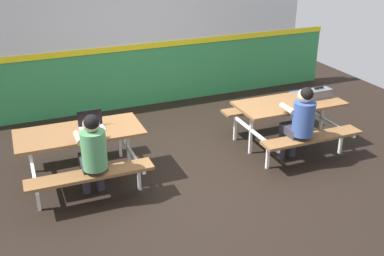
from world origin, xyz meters
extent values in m
cube|color=black|center=(0.00, 0.00, -0.01)|extent=(10.00, 10.00, 0.02)
cube|color=#338C4C|center=(0.00, 2.74, 0.55)|extent=(8.00, 0.12, 1.10)
cube|color=yellow|center=(0.00, 2.67, 1.15)|extent=(8.00, 0.03, 0.10)
cube|color=silver|center=(0.00, 2.74, 1.90)|extent=(6.72, 0.12, 1.40)
cube|color=brown|center=(-1.56, 0.29, 0.72)|extent=(1.64, 0.77, 0.04)
cube|color=brown|center=(-1.57, -0.35, 0.43)|extent=(1.55, 0.30, 0.04)
cube|color=brown|center=(-1.55, 0.92, 0.43)|extent=(1.55, 0.30, 0.04)
cube|color=white|center=(-2.19, 0.30, 0.35)|extent=(0.04, 0.04, 0.70)
cube|color=white|center=(-2.19, 0.30, 0.39)|extent=(0.06, 1.55, 0.04)
cube|color=white|center=(-2.20, -0.21, 0.21)|extent=(0.04, 0.04, 0.41)
cube|color=white|center=(-2.18, 0.81, 0.21)|extent=(0.04, 0.04, 0.41)
cube|color=white|center=(-0.92, 0.28, 0.35)|extent=(0.04, 0.04, 0.70)
cube|color=white|center=(-0.92, 0.28, 0.39)|extent=(0.06, 1.55, 0.04)
cube|color=white|center=(-0.93, -0.23, 0.21)|extent=(0.04, 0.04, 0.41)
cube|color=white|center=(-0.92, 0.79, 0.21)|extent=(0.04, 0.04, 0.41)
cube|color=brown|center=(1.56, 0.12, 0.72)|extent=(1.64, 0.77, 0.04)
cube|color=brown|center=(1.55, -0.52, 0.43)|extent=(1.55, 0.30, 0.04)
cube|color=brown|center=(1.57, 0.75, 0.43)|extent=(1.55, 0.30, 0.04)
cube|color=white|center=(0.92, 0.13, 0.35)|extent=(0.04, 0.04, 0.70)
cube|color=white|center=(0.92, 0.13, 0.39)|extent=(0.06, 1.55, 0.04)
cube|color=white|center=(0.92, -0.38, 0.21)|extent=(0.04, 0.04, 0.41)
cube|color=white|center=(0.93, 0.63, 0.21)|extent=(0.04, 0.04, 0.41)
cube|color=white|center=(2.19, 0.11, 0.35)|extent=(0.04, 0.04, 0.70)
cube|color=white|center=(2.19, 0.11, 0.39)|extent=(0.06, 1.55, 0.04)
cube|color=white|center=(2.18, -0.40, 0.21)|extent=(0.04, 0.04, 0.41)
cube|color=white|center=(2.20, 0.62, 0.21)|extent=(0.04, 0.04, 0.41)
cylinder|color=#2D2D38|center=(-1.58, -0.02, 0.23)|extent=(0.11, 0.11, 0.45)
cylinder|color=#2D2D38|center=(-1.40, -0.03, 0.23)|extent=(0.11, 0.11, 0.45)
cube|color=#2D2D38|center=(-1.49, -0.18, 0.51)|extent=(0.31, 0.38, 0.12)
cylinder|color=#4C8C59|center=(-1.50, -0.35, 0.75)|extent=(0.30, 0.30, 0.48)
cylinder|color=tan|center=(-1.63, -0.15, 0.85)|extent=(0.08, 0.30, 0.08)
cylinder|color=tan|center=(-1.35, -0.15, 0.85)|extent=(0.08, 0.30, 0.08)
sphere|color=tan|center=(-1.50, -0.33, 1.08)|extent=(0.20, 0.20, 0.20)
sphere|color=black|center=(-1.50, -0.36, 1.11)|extent=(0.18, 0.18, 0.18)
cylinder|color=#2D2D38|center=(1.28, -0.19, 0.23)|extent=(0.11, 0.11, 0.45)
cylinder|color=#2D2D38|center=(1.46, -0.19, 0.23)|extent=(0.11, 0.11, 0.45)
cube|color=#2D2D38|center=(1.37, -0.34, 0.51)|extent=(0.31, 0.38, 0.12)
cylinder|color=#334C8C|center=(1.36, -0.52, 0.75)|extent=(0.30, 0.30, 0.48)
cylinder|color=beige|center=(1.23, -0.31, 0.85)|extent=(0.08, 0.30, 0.08)
cylinder|color=beige|center=(1.51, -0.32, 0.85)|extent=(0.08, 0.30, 0.08)
sphere|color=beige|center=(1.36, -0.50, 1.08)|extent=(0.20, 0.20, 0.20)
sphere|color=black|center=(1.36, -0.53, 1.11)|extent=(0.18, 0.18, 0.18)
cube|color=silver|center=(-1.39, 0.29, 0.75)|extent=(0.32, 0.22, 0.01)
cube|color=black|center=(-1.39, 0.39, 0.86)|extent=(0.32, 0.01, 0.21)
cube|color=#595B60|center=(2.07, 0.11, 0.81)|extent=(0.40, 0.18, 0.14)
cube|color=black|center=(2.07, 0.11, 0.91)|extent=(0.16, 0.02, 0.02)
cube|color=#1E47B2|center=(2.48, 1.14, 0.22)|extent=(0.30, 0.18, 0.44)
cube|color=#1E47B2|center=(2.48, 1.25, 0.15)|extent=(0.21, 0.04, 0.19)
camera|label=1|loc=(-2.32, -5.31, 3.23)|focal=43.24mm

